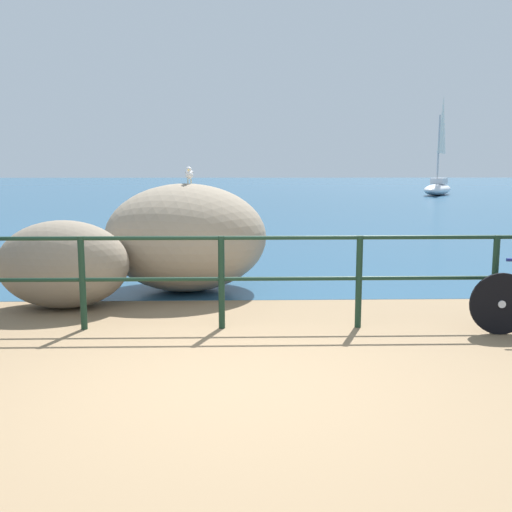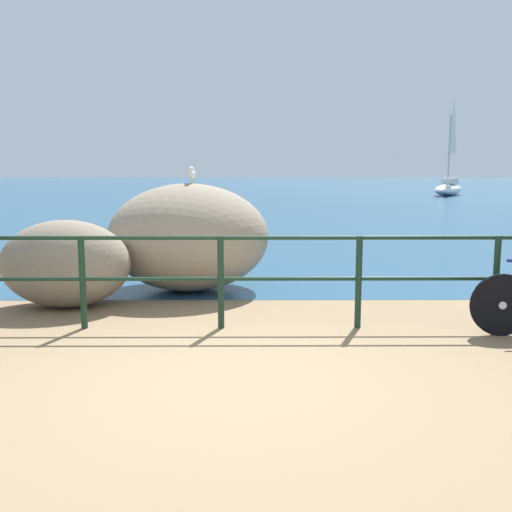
% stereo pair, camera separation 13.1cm
% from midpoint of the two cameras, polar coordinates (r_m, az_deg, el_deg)
% --- Properties ---
extents(ground_plane, '(120.00, 120.00, 0.10)m').
position_cam_midpoint_polar(ground_plane, '(24.67, -2.17, 4.46)').
color(ground_plane, '#846B4C').
extents(sea_surface, '(120.00, 90.00, 0.01)m').
position_cam_midpoint_polar(sea_surface, '(52.64, -1.84, 6.75)').
color(sea_surface, navy).
rests_on(sea_surface, ground_plane).
extents(promenade_railing, '(9.09, 0.07, 1.02)m').
position_cam_midpoint_polar(promenade_railing, '(6.37, -3.98, -1.43)').
color(promenade_railing, black).
rests_on(promenade_railing, ground_plane).
extents(breakwater_boulder_main, '(2.28, 1.96, 1.53)m').
position_cam_midpoint_polar(breakwater_boulder_main, '(8.40, -7.27, 1.81)').
color(breakwater_boulder_main, gray).
rests_on(breakwater_boulder_main, ground).
extents(breakwater_boulder_left, '(1.63, 1.12, 1.10)m').
position_cam_midpoint_polar(breakwater_boulder_left, '(7.71, -18.68, -0.78)').
color(breakwater_boulder_left, gray).
rests_on(breakwater_boulder_left, ground).
extents(seagull, '(0.13, 0.34, 0.23)m').
position_cam_midpoint_polar(seagull, '(8.37, -6.96, 7.99)').
color(seagull, gold).
rests_on(seagull, breakwater_boulder_main).
extents(sailboat, '(3.41, 4.43, 6.16)m').
position_cam_midpoint_polar(sailboat, '(38.59, 17.20, 6.73)').
color(sailboat, white).
rests_on(sailboat, sea_surface).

